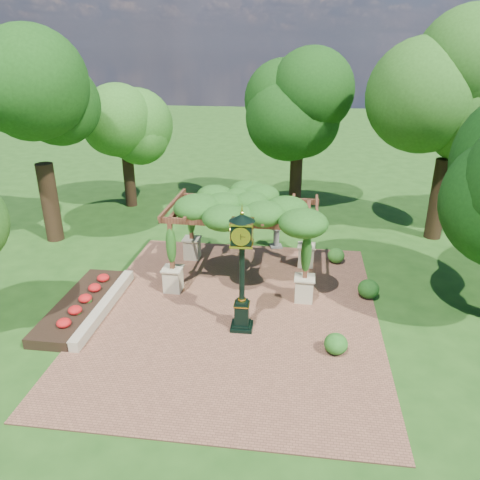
# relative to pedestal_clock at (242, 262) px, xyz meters

# --- Properties ---
(ground) EXTENTS (120.00, 120.00, 0.00)m
(ground) POSITION_rel_pedestal_clock_xyz_m (-0.39, -0.06, -2.48)
(ground) COLOR #1E4714
(ground) RESTS_ON ground
(brick_plaza) EXTENTS (10.00, 12.00, 0.04)m
(brick_plaza) POSITION_rel_pedestal_clock_xyz_m (-0.39, 0.94, -2.46)
(brick_plaza) COLOR brown
(brick_plaza) RESTS_ON ground
(border_wall) EXTENTS (0.35, 5.00, 0.40)m
(border_wall) POSITION_rel_pedestal_clock_xyz_m (-4.99, 0.44, -2.28)
(border_wall) COLOR #C6B793
(border_wall) RESTS_ON ground
(flower_bed) EXTENTS (1.50, 5.00, 0.36)m
(flower_bed) POSITION_rel_pedestal_clock_xyz_m (-5.89, 0.44, -2.30)
(flower_bed) COLOR red
(flower_bed) RESTS_ON ground
(pedestal_clock) EXTENTS (0.83, 0.83, 4.14)m
(pedestal_clock) POSITION_rel_pedestal_clock_xyz_m (0.00, 0.00, 0.00)
(pedestal_clock) COLOR black
(pedestal_clock) RESTS_ON brick_plaza
(pergola) EXTENTS (5.86, 3.75, 3.65)m
(pergola) POSITION_rel_pedestal_clock_xyz_m (-0.42, 3.69, 0.51)
(pergola) COLOR beige
(pergola) RESTS_ON brick_plaza
(sundial) EXTENTS (0.65, 0.65, 0.97)m
(sundial) POSITION_rel_pedestal_clock_xyz_m (0.72, 6.97, -2.06)
(sundial) COLOR gray
(sundial) RESTS_ON ground
(shrub_front) EXTENTS (0.87, 0.87, 0.65)m
(shrub_front) POSITION_rel_pedestal_clock_xyz_m (3.04, -0.99, -2.11)
(shrub_front) COLOR #225C1A
(shrub_front) RESTS_ON brick_plaza
(shrub_mid) EXTENTS (0.93, 0.93, 0.71)m
(shrub_mid) POSITION_rel_pedestal_clock_xyz_m (4.43, 2.66, -2.09)
(shrub_mid) COLOR #1B4914
(shrub_mid) RESTS_ON brick_plaza
(shrub_back) EXTENTS (0.76, 0.76, 0.65)m
(shrub_back) POSITION_rel_pedestal_clock_xyz_m (3.41, 5.59, -2.12)
(shrub_back) COLOR #29631C
(shrub_back) RESTS_ON brick_plaza
(tree_west_near) EXTENTS (4.40, 4.40, 9.73)m
(tree_west_near) POSITION_rel_pedestal_clock_xyz_m (-10.06, 6.55, 4.17)
(tree_west_near) COLOR #372416
(tree_west_near) RESTS_ON ground
(tree_west_far) EXTENTS (3.73, 3.73, 7.50)m
(tree_west_far) POSITION_rel_pedestal_clock_xyz_m (-8.15, 12.07, 2.65)
(tree_west_far) COLOR #301F12
(tree_west_far) RESTS_ON ground
(tree_north) EXTENTS (4.40, 4.40, 8.27)m
(tree_north) POSITION_rel_pedestal_clock_xyz_m (1.42, 13.47, 3.19)
(tree_north) COLOR black
(tree_north) RESTS_ON ground
(tree_east_far) EXTENTS (5.98, 5.98, 10.11)m
(tree_east_far) POSITION_rel_pedestal_clock_xyz_m (8.31, 9.28, 4.48)
(tree_east_far) COLOR black
(tree_east_far) RESTS_ON ground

